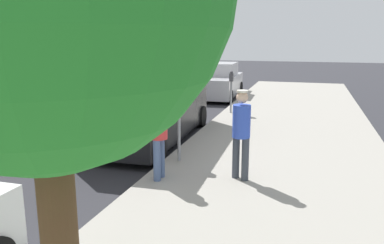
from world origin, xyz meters
TOP-DOWN VIEW (x-y plane):
  - ground_plane at (0.00, 0.00)m, footprint 80.00×80.00m
  - sidewalk_slab at (3.50, 0.00)m, footprint 5.00×32.00m
  - parking_meter_near at (1.35, -0.70)m, footprint 0.14×0.18m
  - parking_meter_far at (1.35, 5.21)m, footprint 0.14×0.18m
  - pedestrian_in_red at (1.35, -1.89)m, footprint 0.34×0.36m
  - pedestrian_in_blue at (2.85, -1.45)m, footprint 0.34×0.34m
  - parked_van at (-0.15, 1.23)m, footprint 2.25×5.25m
  - parked_sedan_ahead at (-0.16, 9.60)m, footprint 2.09×4.47m
  - traffic_light_corner at (-6.37, 12.20)m, footprint 2.48×0.42m

SIDE VIEW (x-z plane):
  - ground_plane at x=0.00m, z-range 0.00..0.00m
  - sidewalk_slab at x=3.50m, z-range 0.00..0.15m
  - parked_sedan_ahead at x=-0.16m, z-range -0.08..1.57m
  - pedestrian_in_red at x=1.35m, z-range 0.27..1.95m
  - pedestrian_in_blue at x=2.85m, z-range 0.28..2.01m
  - parked_van at x=-0.15m, z-range 0.08..2.23m
  - parking_meter_near at x=1.35m, z-range 0.42..1.94m
  - parking_meter_far at x=1.35m, z-range 0.42..1.94m
  - traffic_light_corner at x=-6.37m, z-range 0.92..6.12m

